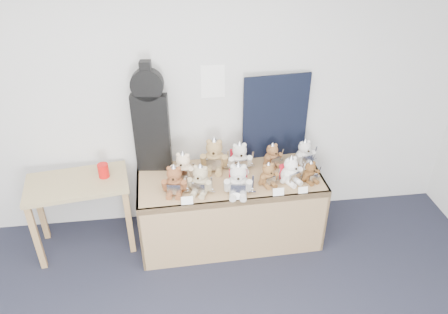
{
  "coord_description": "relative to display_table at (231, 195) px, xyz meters",
  "views": [
    {
      "loc": [
        0.31,
        -1.03,
        2.88
      ],
      "look_at": [
        0.7,
        2.01,
        0.96
      ],
      "focal_mm": 35.0,
      "sensor_mm": 36.0,
      "label": 1
    }
  ],
  "objects": [
    {
      "name": "red_cup",
      "position": [
        -1.09,
        0.17,
        0.24
      ],
      "size": [
        0.09,
        0.09,
        0.12
      ],
      "primitive_type": "cylinder",
      "color": "red",
      "rests_on": "side_table"
    },
    {
      "name": "teddy_back_centre_right",
      "position": [
        0.1,
        0.19,
        0.27
      ],
      "size": [
        0.25,
        0.21,
        0.3
      ],
      "rotation": [
        0.0,
        0.0,
        0.05
      ],
      "color": "white",
      "rests_on": "display_table"
    },
    {
      "name": "teddy_front_far_right",
      "position": [
        0.51,
        -0.06,
        0.26
      ],
      "size": [
        0.23,
        0.22,
        0.28
      ],
      "rotation": [
        0.0,
        0.0,
        0.46
      ],
      "color": "white",
      "rests_on": "display_table"
    },
    {
      "name": "side_table",
      "position": [
        -1.33,
        0.12,
        0.06
      ],
      "size": [
        0.91,
        0.59,
        0.71
      ],
      "rotation": [
        0.0,
        0.0,
        0.14
      ],
      "color": "#92804E",
      "rests_on": "floor"
    },
    {
      "name": "guitar_case",
      "position": [
        -0.66,
        0.3,
        0.64
      ],
      "size": [
        0.32,
        0.13,
        1.02
      ],
      "rotation": [
        0.0,
        0.0,
        -0.11
      ],
      "color": "black",
      "rests_on": "display_table"
    },
    {
      "name": "teddy_front_far_left",
      "position": [
        -0.49,
        -0.1,
        0.27
      ],
      "size": [
        0.24,
        0.21,
        0.29
      ],
      "rotation": [
        0.0,
        0.0,
        -0.16
      ],
      "color": "brown",
      "rests_on": "display_table"
    },
    {
      "name": "entry_card_b",
      "position": [
        0.02,
        -0.26,
        0.18
      ],
      "size": [
        0.08,
        0.02,
        0.06
      ],
      "primitive_type": "cube",
      "rotation": [
        -0.24,
        0.0,
        0.03
      ],
      "color": "white",
      "rests_on": "display_table"
    },
    {
      "name": "teddy_back_right",
      "position": [
        0.41,
        0.22,
        0.25
      ],
      "size": [
        0.21,
        0.19,
        0.25
      ],
      "rotation": [
        0.0,
        0.0,
        0.37
      ],
      "color": "#8D5E38",
      "rests_on": "display_table"
    },
    {
      "name": "entry_card_d",
      "position": [
        0.57,
        -0.24,
        0.18
      ],
      "size": [
        0.08,
        0.02,
        0.06
      ],
      "primitive_type": "cube",
      "rotation": [
        -0.24,
        0.0,
        0.03
      ],
      "color": "white",
      "rests_on": "display_table"
    },
    {
      "name": "teddy_front_end",
      "position": [
        0.68,
        -0.07,
        0.23
      ],
      "size": [
        0.18,
        0.17,
        0.22
      ],
      "rotation": [
        0.0,
        0.0,
        0.35
      ],
      "color": "brown",
      "rests_on": "display_table"
    },
    {
      "name": "teddy_front_left",
      "position": [
        -0.27,
        -0.11,
        0.27
      ],
      "size": [
        0.24,
        0.23,
        0.3
      ],
      "rotation": [
        0.0,
        0.0,
        -0.38
      ],
      "color": "tan",
      "rests_on": "display_table"
    },
    {
      "name": "teddy_back_end",
      "position": [
        0.71,
        0.21,
        0.26
      ],
      "size": [
        0.23,
        0.21,
        0.27
      ],
      "rotation": [
        0.0,
        0.0,
        0.29
      ],
      "color": "silver",
      "rests_on": "display_table"
    },
    {
      "name": "teddy_front_centre",
      "position": [
        0.03,
        -0.17,
        0.28
      ],
      "size": [
        0.27,
        0.24,
        0.33
      ],
      "rotation": [
        0.0,
        0.0,
        -0.15
      ],
      "color": "beige",
      "rests_on": "display_table"
    },
    {
      "name": "entry_card_a",
      "position": [
        -0.4,
        -0.27,
        0.19
      ],
      "size": [
        0.1,
        0.02,
        0.07
      ],
      "primitive_type": "cube",
      "rotation": [
        -0.24,
        0.0,
        0.03
      ],
      "color": "white",
      "rests_on": "display_table"
    },
    {
      "name": "entry_card_c",
      "position": [
        0.36,
        -0.25,
        0.18
      ],
      "size": [
        0.1,
        0.02,
        0.07
      ],
      "primitive_type": "cube",
      "rotation": [
        -0.24,
        0.0,
        0.03
      ],
      "color": "white",
      "rests_on": "display_table"
    },
    {
      "name": "navy_board",
      "position": [
        0.46,
        0.38,
        0.55
      ],
      "size": [
        0.61,
        0.07,
        0.81
      ],
      "primitive_type": "cube",
      "rotation": [
        0.0,
        0.0,
        0.09
      ],
      "color": "black",
      "rests_on": "display_table"
    },
    {
      "name": "display_table",
      "position": [
        0.0,
        0.0,
        0.0
      ],
      "size": [
        1.65,
        0.73,
        0.68
      ],
      "rotation": [
        0.0,
        0.0,
        0.03
      ],
      "color": "#9B7A4F",
      "rests_on": "floor"
    },
    {
      "name": "teddy_front_right",
      "position": [
        0.31,
        -0.07,
        0.24
      ],
      "size": [
        0.2,
        0.18,
        0.24
      ],
      "rotation": [
        0.0,
        0.0,
        0.27
      ],
      "color": "brown",
      "rests_on": "display_table"
    },
    {
      "name": "room_shell",
      "position": [
        -0.1,
        0.45,
        0.9
      ],
      "size": [
        6.0,
        6.0,
        6.0
      ],
      "color": "white",
      "rests_on": "floor"
    },
    {
      "name": "teddy_back_centre_left",
      "position": [
        -0.12,
        0.22,
        0.29
      ],
      "size": [
        0.28,
        0.25,
        0.35
      ],
      "rotation": [
        0.0,
        0.0,
        -0.19
      ],
      "color": "#A08050",
      "rests_on": "display_table"
    },
    {
      "name": "teddy_back_left",
      "position": [
        -0.41,
        0.11,
        0.26
      ],
      "size": [
        0.23,
        0.22,
        0.29
      ],
      "rotation": [
        0.0,
        0.0,
        -0.31
      ],
      "color": "beige",
      "rests_on": "display_table"
    }
  ]
}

